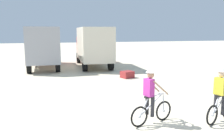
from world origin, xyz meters
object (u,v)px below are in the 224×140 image
object	(u,v)px
cyclist_cowboy_hat	(220,97)
box_truck_grey_hauler	(43,46)
cyclist_orange_shirt	(151,99)
supply_crate	(127,74)
box_truck_cream_rv	(93,45)

from	to	relation	value
cyclist_cowboy_hat	box_truck_grey_hauler	bearing A→B (deg)	111.74
cyclist_cowboy_hat	cyclist_orange_shirt	bearing A→B (deg)	167.48
box_truck_grey_hauler	supply_crate	world-z (taller)	box_truck_grey_hauler
box_truck_cream_rv	supply_crate	bearing A→B (deg)	-78.91
cyclist_orange_shirt	supply_crate	distance (m)	7.72
box_truck_cream_rv	cyclist_cowboy_hat	distance (m)	13.57
box_truck_grey_hauler	box_truck_cream_rv	bearing A→B (deg)	-5.36
cyclist_cowboy_hat	box_truck_cream_rv	bearing A→B (deg)	95.82
cyclist_orange_shirt	cyclist_cowboy_hat	bearing A→B (deg)	-12.52
box_truck_grey_hauler	supply_crate	xyz separation A→B (m)	(5.23, -5.91, -1.66)
supply_crate	cyclist_cowboy_hat	bearing A→B (deg)	-87.90
box_truck_grey_hauler	box_truck_cream_rv	world-z (taller)	same
box_truck_grey_hauler	cyclist_cowboy_hat	size ratio (longest dim) A/B	3.71
box_truck_grey_hauler	cyclist_cowboy_hat	distance (m)	14.95
box_truck_cream_rv	supply_crate	world-z (taller)	box_truck_cream_rv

